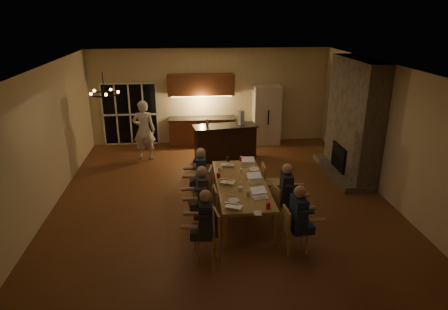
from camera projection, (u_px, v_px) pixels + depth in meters
floor at (222, 198)px, 9.87m from camera, size 9.00×9.00×0.00m
back_wall at (210, 96)px, 13.54m from camera, size 8.00×0.04×3.20m
left_wall at (44, 141)px, 8.96m from camera, size 0.04×9.00×3.20m
right_wall at (387, 131)px, 9.67m from camera, size 0.04×9.00×3.20m
ceiling at (222, 66)px, 8.76m from camera, size 8.00×9.00×0.04m
french_doors at (130, 114)px, 13.44m from camera, size 1.86×0.08×2.10m
fireplace at (354, 119)px, 10.77m from camera, size 0.58×2.50×3.20m
kitchenette at (202, 110)px, 13.35m from camera, size 2.24×0.68×2.40m
refrigerator at (266, 115)px, 13.57m from camera, size 0.90×0.68×2.00m
dining_table at (241, 198)px, 9.00m from camera, size 1.10×2.82×0.75m
bar_island at (225, 143)px, 12.23m from camera, size 1.99×0.93×1.08m
chair_left_near at (206, 234)px, 7.43m from camera, size 0.50×0.50×0.89m
chair_left_mid at (206, 208)px, 8.39m from camera, size 0.47×0.47×0.89m
chair_left_far at (202, 185)px, 9.48m from camera, size 0.52×0.52×0.89m
chair_right_near at (296, 229)px, 7.59m from camera, size 0.46×0.46×0.89m
chair_right_mid at (284, 204)px, 8.57m from camera, size 0.50×0.50×0.89m
chair_right_far at (271, 182)px, 9.68m from camera, size 0.46×0.46×0.89m
person_left_near at (206, 225)px, 7.28m from camera, size 0.66×0.66×1.38m
person_right_near at (298, 220)px, 7.44m from camera, size 0.65×0.65×1.38m
person_left_mid at (202, 197)px, 8.35m from camera, size 0.64×0.64×1.38m
person_right_mid at (286, 194)px, 8.48m from camera, size 0.64×0.64×1.38m
person_left_far at (201, 176)px, 9.41m from camera, size 0.63×0.63×1.38m
standing_person at (144, 130)px, 12.15m from camera, size 0.69×0.47×1.85m
chandelier at (104, 94)px, 8.18m from camera, size 0.60×0.60×0.03m
laptop_a at (234, 201)px, 7.77m from camera, size 0.41×0.39×0.23m
laptop_b at (260, 193)px, 8.13m from camera, size 0.36×0.33×0.23m
laptop_c at (228, 178)px, 8.86m from camera, size 0.39×0.37×0.23m
laptop_d at (255, 178)px, 8.86m from camera, size 0.34×0.30×0.23m
laptop_e at (228, 161)px, 9.85m from camera, size 0.36×0.33×0.23m
laptop_f at (248, 161)px, 9.82m from camera, size 0.34×0.30×0.23m
mug_front at (240, 189)px, 8.46m from camera, size 0.09×0.09×0.10m
mug_mid at (242, 170)px, 9.43m from camera, size 0.07×0.07×0.10m
mug_back at (220, 169)px, 9.53m from camera, size 0.09×0.09×0.10m
redcup_near at (268, 206)px, 7.72m from camera, size 0.08×0.08×0.12m
redcup_mid at (219, 175)px, 9.13m from camera, size 0.09×0.09×0.12m
redcup_far at (241, 159)px, 10.15m from camera, size 0.10×0.10×0.12m
can_silver at (248, 194)px, 8.21m from camera, size 0.07×0.07×0.12m
can_cola at (228, 159)px, 10.10m from camera, size 0.07×0.07×0.12m
can_right at (257, 175)px, 9.15m from camera, size 0.07×0.07×0.12m
plate_near at (259, 192)px, 8.41m from camera, size 0.24×0.24×0.02m
plate_left at (234, 200)px, 8.04m from camera, size 0.24×0.24×0.02m
plate_far at (254, 169)px, 9.62m from camera, size 0.27×0.27×0.02m
notepad at (258, 213)px, 7.55m from camera, size 0.16×0.21×0.01m
bar_bottle at (207, 123)px, 11.89m from camera, size 0.08×0.08×0.24m
bar_blender at (241, 118)px, 12.07m from camera, size 0.18×0.18×0.43m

